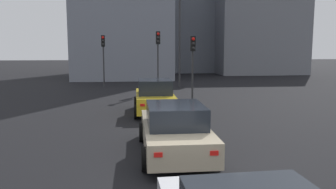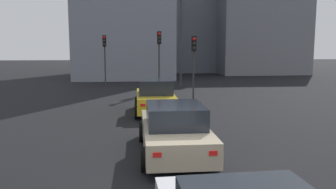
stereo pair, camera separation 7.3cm
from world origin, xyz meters
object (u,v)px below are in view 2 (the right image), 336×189
object	(u,v)px
car_beige_second	(174,130)
traffic_light_near_right	(159,49)
car_yellow_lead	(155,97)
traffic_light_far_left	(194,54)
traffic_light_near_left	(105,50)
street_lamp_kerbside	(181,25)

from	to	relation	value
car_beige_second	traffic_light_near_right	bearing A→B (deg)	-2.36
car_yellow_lead	car_beige_second	world-z (taller)	car_yellow_lead
traffic_light_far_left	traffic_light_near_left	bearing A→B (deg)	-141.27
car_beige_second	traffic_light_far_left	distance (m)	11.01
street_lamp_kerbside	car_beige_second	bearing A→B (deg)	171.45
street_lamp_kerbside	traffic_light_near_left	bearing A→B (deg)	85.38
car_beige_second	street_lamp_kerbside	bearing A→B (deg)	-8.24
car_yellow_lead	street_lamp_kerbside	world-z (taller)	street_lamp_kerbside
traffic_light_near_left	street_lamp_kerbside	world-z (taller)	street_lamp_kerbside
car_yellow_lead	street_lamp_kerbside	distance (m)	12.02
car_yellow_lead	traffic_light_near_left	size ratio (longest dim) A/B	1.00
car_beige_second	traffic_light_near_right	world-z (taller)	traffic_light_near_right
car_yellow_lead	traffic_light_far_left	distance (m)	5.30
traffic_light_near_right	car_beige_second	bearing A→B (deg)	-8.53
car_beige_second	street_lamp_kerbside	xyz separation A→B (m)	(17.32, -2.61, 4.13)
street_lamp_kerbside	traffic_light_near_right	bearing A→B (deg)	143.81
car_yellow_lead	traffic_light_near_right	xyz separation A→B (m)	(8.34, -0.83, 2.28)
traffic_light_near_left	traffic_light_near_right	size ratio (longest dim) A/B	0.96
street_lamp_kerbside	traffic_light_far_left	bearing A→B (deg)	178.59
traffic_light_near_left	street_lamp_kerbside	size ratio (longest dim) A/B	0.49
car_yellow_lead	traffic_light_near_right	bearing A→B (deg)	-5.02
traffic_light_far_left	car_yellow_lead	bearing A→B (deg)	-31.69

